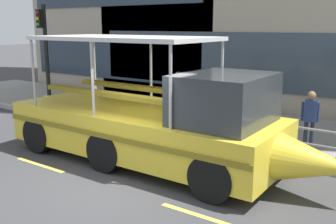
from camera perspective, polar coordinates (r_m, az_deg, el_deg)
The scene contains 11 objects.
ground_plane at distance 9.20m, azimuth -6.72°, elevation -9.88°, with size 120.00×120.00×0.00m, color #3D3D3F.
sidewalk at distance 13.64m, azimuth 9.07°, elevation -2.05°, with size 32.00×4.80×0.18m, color gray.
curb_edge at distance 11.53m, azimuth 3.60°, elevation -4.65°, with size 32.00×0.18×0.18m, color #B2ADA3.
lane_centreline at distance 8.89m, azimuth -8.77°, elevation -10.77°, with size 25.80×0.12×0.01m.
curb_guardrail at distance 11.65m, azimuth 4.41°, elevation -1.24°, with size 11.93×0.09×0.81m.
traffic_light_pole at distance 16.58m, azimuth -17.67°, elevation 9.19°, with size 0.24×0.46×4.14m.
leaned_bicycle at distance 15.41m, azimuth -12.08°, elevation 1.30°, with size 1.74×0.46×0.96m.
duck_tour_boat at distance 9.88m, azimuth -1.53°, elevation -1.73°, with size 9.22×2.70×3.23m.
pedestrian_near_bow at distance 11.05m, azimuth 20.16°, elevation -0.41°, with size 0.46×0.23×1.63m.
pedestrian_mid_left at distance 12.09m, azimuth 6.27°, elevation 1.45°, with size 0.47×0.24×1.66m.
pedestrian_mid_right at distance 13.55m, azimuth 1.48°, elevation 2.99°, with size 0.27×0.50×1.76m.
Camera 1 is at (5.71, -6.31, 3.51)m, focal length 41.48 mm.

